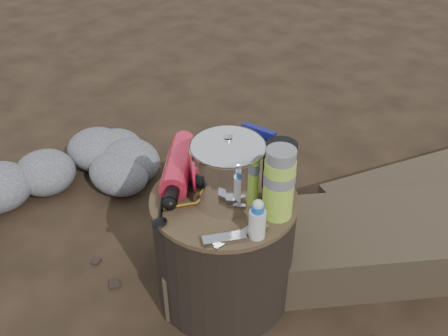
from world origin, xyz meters
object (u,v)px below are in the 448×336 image
Objects in this scene: camping_pot at (228,168)px; stump at (224,247)px; travel_mug at (280,164)px; fuel_bottle at (179,165)px; thermos at (279,184)px.

stump is at bearing -117.33° from camping_pot.
travel_mug reaches higher than stump.
thermos reaches higher than fuel_bottle.
thermos is 0.15m from travel_mug.
camping_pot is 0.99× the size of thermos.
travel_mug is (-0.07, 0.12, -0.04)m from thermos.
travel_mug reaches higher than fuel_bottle.
fuel_bottle is 2.50× the size of travel_mug.
camping_pot is 0.15m from thermos.
travel_mug is at bearing 61.46° from camping_pot.
fuel_bottle is 0.33m from thermos.
thermos is at bearing 11.07° from stump.
camping_pot reaches higher than fuel_bottle.
camping_pot reaches higher than travel_mug.
stump is at bearing -34.37° from fuel_bottle.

